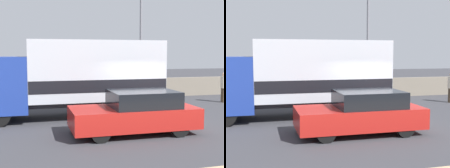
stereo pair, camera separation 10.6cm
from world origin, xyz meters
The scene contains 6 objects.
ground_plane centered at (0.00, 0.00, 0.00)m, with size 80.00×80.00×0.00m, color #38383D.
stone_wall_backdrop centered at (0.00, 7.91, 0.59)m, with size 60.00×0.35×1.19m.
street_lamp centered at (2.26, 7.18, 3.70)m, with size 0.56×0.28×6.31m.
box_truck centered at (-2.30, 2.74, 1.77)m, with size 7.85×2.34×3.29m.
car_hatchback centered at (-0.71, -0.47, 0.73)m, with size 4.32×1.90×1.48m.
pedestrian centered at (6.35, 4.75, 0.88)m, with size 0.37×0.37×1.69m.
Camera 1 is at (-4.23, -10.46, 2.75)m, focal length 50.00 mm.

